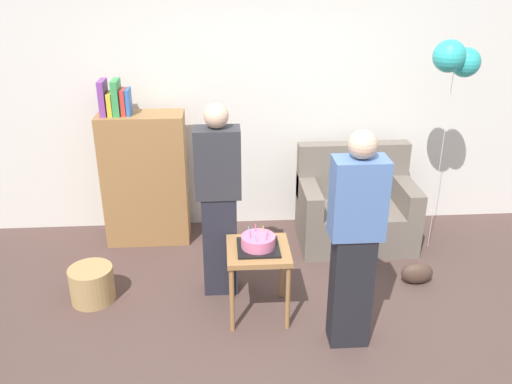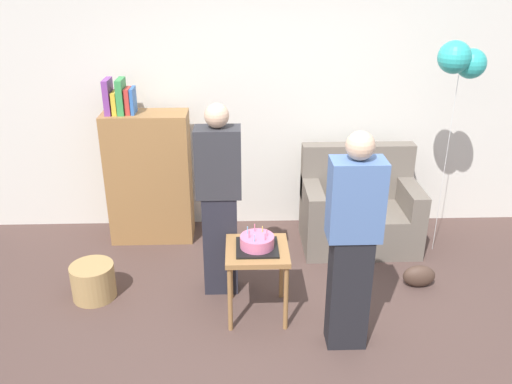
# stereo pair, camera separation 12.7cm
# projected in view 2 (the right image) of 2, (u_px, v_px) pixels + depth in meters

# --- Properties ---
(ground_plane) EXTENTS (8.00, 8.00, 0.00)m
(ground_plane) POSITION_uv_depth(u_px,v_px,m) (291.00, 342.00, 3.98)
(ground_plane) COLOR #4C3833
(wall_back) EXTENTS (6.00, 0.10, 2.70)m
(wall_back) POSITION_uv_depth(u_px,v_px,m) (275.00, 97.00, 5.31)
(wall_back) COLOR silver
(wall_back) RESTS_ON ground_plane
(couch) EXTENTS (1.10, 0.70, 0.96)m
(couch) POSITION_uv_depth(u_px,v_px,m) (359.00, 211.00, 5.24)
(couch) COLOR #6B6056
(couch) RESTS_ON ground_plane
(bookshelf) EXTENTS (0.80, 0.36, 1.62)m
(bookshelf) POSITION_uv_depth(u_px,v_px,m) (149.00, 175.00, 5.21)
(bookshelf) COLOR olive
(bookshelf) RESTS_ON ground_plane
(side_table) EXTENTS (0.48, 0.48, 0.59)m
(side_table) POSITION_uv_depth(u_px,v_px,m) (257.00, 259.00, 4.11)
(side_table) COLOR olive
(side_table) RESTS_ON ground_plane
(birthday_cake) EXTENTS (0.32, 0.32, 0.17)m
(birthday_cake) POSITION_uv_depth(u_px,v_px,m) (257.00, 243.00, 4.05)
(birthday_cake) COLOR black
(birthday_cake) RESTS_ON side_table
(person_blowing_candles) EXTENTS (0.36, 0.22, 1.63)m
(person_blowing_candles) POSITION_uv_depth(u_px,v_px,m) (219.00, 201.00, 4.29)
(person_blowing_candles) COLOR #23232D
(person_blowing_candles) RESTS_ON ground_plane
(person_holding_cake) EXTENTS (0.36, 0.22, 1.63)m
(person_holding_cake) POSITION_uv_depth(u_px,v_px,m) (352.00, 243.00, 3.65)
(person_holding_cake) COLOR black
(person_holding_cake) RESTS_ON ground_plane
(wicker_basket) EXTENTS (0.36, 0.36, 0.30)m
(wicker_basket) POSITION_uv_depth(u_px,v_px,m) (93.00, 281.00, 4.45)
(wicker_basket) COLOR #A88451
(wicker_basket) RESTS_ON ground_plane
(handbag) EXTENTS (0.28, 0.14, 0.20)m
(handbag) POSITION_uv_depth(u_px,v_px,m) (419.00, 276.00, 4.62)
(handbag) COLOR #473328
(handbag) RESTS_ON ground_plane
(balloon_bunch) EXTENTS (0.43, 0.31, 2.00)m
(balloon_bunch) POSITION_uv_depth(u_px,v_px,m) (462.00, 60.00, 4.47)
(balloon_bunch) COLOR silver
(balloon_bunch) RESTS_ON ground_plane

